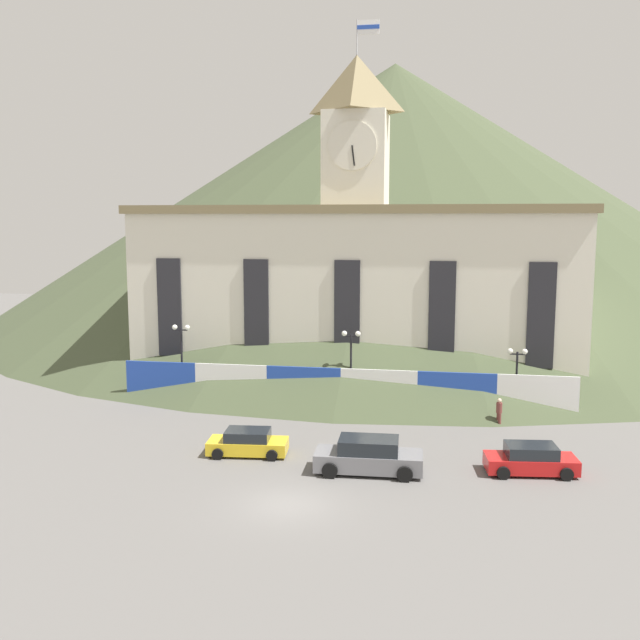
# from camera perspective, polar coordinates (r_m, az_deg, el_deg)

# --- Properties ---
(ground_plane) EXTENTS (160.00, 160.00, 0.00)m
(ground_plane) POSITION_cam_1_polar(r_m,az_deg,el_deg) (32.35, -2.60, -14.54)
(ground_plane) COLOR #605E5B
(civic_building) EXTENTS (32.79, 9.50, 26.50)m
(civic_building) POSITION_cam_1_polar(r_m,az_deg,el_deg) (53.34, 2.84, 2.67)
(civic_building) COLOR silver
(civic_building) RESTS_ON ground
(banner_fence) EXTENTS (30.02, 0.12, 2.75)m
(banner_fence) POSITION_cam_1_polar(r_m,az_deg,el_deg) (47.10, 1.67, -5.52)
(banner_fence) COLOR #2347B2
(banner_fence) RESTS_ON ground
(hillside_backdrop) EXTENTS (98.98, 98.98, 31.45)m
(hillside_backdrop) POSITION_cam_1_polar(r_m,az_deg,el_deg) (91.63, 5.92, 10.07)
(hillside_backdrop) COLOR #424C33
(hillside_backdrop) RESTS_ON ground
(street_lamp_far_left) EXTENTS (1.26, 0.36, 5.24)m
(street_lamp_far_left) POSITION_cam_1_polar(r_m,az_deg,el_deg) (50.11, -11.02, -2.03)
(street_lamp_far_left) COLOR black
(street_lamp_far_left) RESTS_ON ground
(street_lamp_center) EXTENTS (1.26, 0.36, 5.13)m
(street_lamp_center) POSITION_cam_1_polar(r_m,az_deg,el_deg) (47.24, 2.50, -2.57)
(street_lamp_center) COLOR black
(street_lamp_center) RESTS_ON ground
(street_lamp_left) EXTENTS (1.26, 0.36, 4.29)m
(street_lamp_left) POSITION_cam_1_polar(r_m,az_deg,el_deg) (47.20, 15.48, -3.54)
(street_lamp_left) COLOR black
(street_lamp_left) RESTS_ON ground
(car_red_sedan) EXTENTS (4.57, 2.51, 1.45)m
(car_red_sedan) POSITION_cam_1_polar(r_m,az_deg,el_deg) (37.22, 16.51, -10.69)
(car_red_sedan) COLOR red
(car_red_sedan) RESTS_ON ground
(car_gray_pickup) EXTENTS (5.37, 2.52, 1.75)m
(car_gray_pickup) POSITION_cam_1_polar(r_m,az_deg,el_deg) (35.87, 3.91, -10.85)
(car_gray_pickup) COLOR slate
(car_gray_pickup) RESTS_ON ground
(car_yellow_coupe) EXTENTS (4.35, 2.44, 1.35)m
(car_yellow_coupe) POSITION_cam_1_polar(r_m,az_deg,el_deg) (38.64, -5.80, -9.77)
(car_yellow_coupe) COLOR yellow
(car_yellow_coupe) RESTS_ON ground
(pedestrian) EXTENTS (0.47, 0.47, 1.67)m
(pedestrian) POSITION_cam_1_polar(r_m,az_deg,el_deg) (44.93, 14.14, -7.04)
(pedestrian) COLOR brown
(pedestrian) RESTS_ON ground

